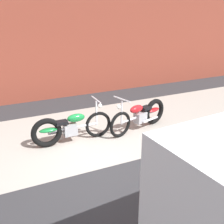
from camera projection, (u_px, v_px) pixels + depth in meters
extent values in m
plane|color=#2D2D30|center=(111.00, 166.00, 5.74)|extent=(80.00, 80.00, 0.00)
cube|color=#9E998E|center=(83.00, 133.00, 7.22)|extent=(36.00, 3.50, 0.01)
cube|color=brown|center=(44.00, 6.00, 9.00)|extent=(36.00, 0.50, 6.27)
torus|color=black|center=(98.00, 124.00, 6.93)|extent=(0.68, 0.08, 0.68)
torus|color=black|center=(47.00, 133.00, 6.41)|extent=(0.73, 0.14, 0.73)
cylinder|color=silver|center=(73.00, 127.00, 6.66)|extent=(1.24, 0.07, 0.06)
cube|color=#99999E|center=(70.00, 130.00, 6.64)|extent=(0.32, 0.22, 0.28)
ellipsoid|color=#197A38|center=(76.00, 118.00, 6.61)|extent=(0.44, 0.19, 0.20)
ellipsoid|color=#197A38|center=(49.00, 130.00, 6.41)|extent=(0.44, 0.18, 0.10)
cube|color=black|center=(62.00, 123.00, 6.49)|extent=(0.28, 0.20, 0.08)
cylinder|color=silver|center=(96.00, 113.00, 6.80)|extent=(0.04, 0.04, 0.62)
cylinder|color=silver|center=(96.00, 100.00, 6.67)|extent=(0.04, 0.58, 0.03)
sphere|color=white|center=(100.00, 106.00, 6.78)|extent=(0.11, 0.11, 0.11)
cylinder|color=silver|center=(59.00, 132.00, 6.71)|extent=(0.55, 0.06, 0.06)
torus|color=black|center=(120.00, 125.00, 6.92)|extent=(0.68, 0.26, 0.68)
torus|color=black|center=(154.00, 111.00, 7.71)|extent=(0.74, 0.32, 0.73)
cylinder|color=silver|center=(138.00, 117.00, 7.31)|extent=(1.20, 0.39, 0.06)
cube|color=#99999E|center=(140.00, 117.00, 7.37)|extent=(0.37, 0.30, 0.28)
ellipsoid|color=red|center=(136.00, 109.00, 7.17)|extent=(0.48, 0.30, 0.20)
ellipsoid|color=red|center=(153.00, 110.00, 7.66)|extent=(0.47, 0.29, 0.10)
cube|color=black|center=(146.00, 108.00, 7.41)|extent=(0.32, 0.27, 0.08)
cylinder|color=silver|center=(122.00, 113.00, 6.84)|extent=(0.05, 0.05, 0.62)
cylinder|color=silver|center=(122.00, 99.00, 6.71)|extent=(0.19, 0.57, 0.03)
sphere|color=white|center=(119.00, 107.00, 6.71)|extent=(0.11, 0.11, 0.11)
cylinder|color=silver|center=(150.00, 119.00, 7.44)|extent=(0.55, 0.21, 0.06)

